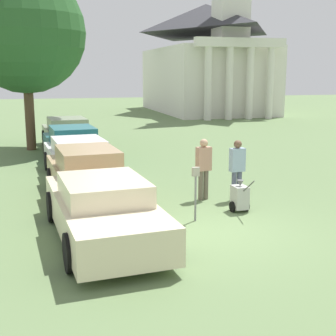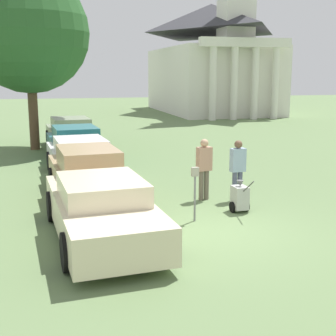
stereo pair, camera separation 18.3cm
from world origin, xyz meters
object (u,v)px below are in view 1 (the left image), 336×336
object	(u,v)px
parked_car_white	(78,159)
equipment_cart	(240,197)
parked_car_cream	(102,209)
parked_car_sage	(67,134)
church	(207,50)
parking_meter	(196,184)
person_worker	(204,165)
person_supervisor	(237,166)
parked_car_tan	(87,176)
parked_car_teal	(72,146)

from	to	relation	value
parked_car_white	equipment_cart	size ratio (longest dim) A/B	5.41
parked_car_cream	parked_car_sage	world-z (taller)	parked_car_sage
equipment_cart	church	distance (m)	32.56
parking_meter	person_worker	size ratio (longest dim) A/B	0.77
parked_car_white	church	size ratio (longest dim) A/B	0.22
equipment_cart	person_worker	bearing A→B (deg)	108.67
equipment_cart	church	size ratio (longest dim) A/B	0.04
person_supervisor	equipment_cart	size ratio (longest dim) A/B	1.73
parked_car_cream	church	size ratio (longest dim) A/B	0.22
church	person_supervisor	bearing A→B (deg)	-108.36
parked_car_cream	parking_meter	bearing A→B (deg)	11.14
parked_car_sage	church	bearing A→B (deg)	49.25
parked_car_tan	parking_meter	distance (m)	3.52
parked_car_white	person_supervisor	distance (m)	5.83
parked_car_tan	parked_car_sage	world-z (taller)	parked_car_tan
parking_meter	equipment_cart	xyz separation A→B (m)	(1.38, 0.46, -0.55)
church	parked_car_tan	bearing A→B (deg)	-116.07
person_worker	parked_car_white	bearing A→B (deg)	-60.20
parked_car_tan	person_supervisor	xyz separation A→B (m)	(4.11, -1.07, 0.29)
parked_car_white	parked_car_sage	size ratio (longest dim) A/B	1.01
equipment_cart	church	xyz separation A→B (m)	(10.14, 30.50, 5.22)
parking_meter	parked_car_white	bearing A→B (deg)	112.59
parked_car_white	parked_car_tan	bearing A→B (deg)	-94.31
equipment_cart	church	bearing A→B (deg)	69.56
person_supervisor	church	world-z (taller)	church
parked_car_sage	church	size ratio (longest dim) A/B	0.22
parked_car_white	person_supervisor	bearing A→B (deg)	-49.39
parked_car_sage	parked_car_teal	bearing A→B (deg)	-94.32
parked_car_white	church	xyz separation A→B (m)	(13.87, 25.30, 4.95)
person_worker	equipment_cart	size ratio (longest dim) A/B	1.76
parked_car_cream	equipment_cart	size ratio (longest dim) A/B	5.24
parked_car_tan	parked_car_white	world-z (taller)	parked_car_tan
parked_car_teal	parked_car_sage	distance (m)	3.60
parking_meter	equipment_cart	bearing A→B (deg)	18.28
parked_car_teal	person_worker	xyz separation A→B (m)	(3.21, -6.72, 0.32)
parked_car_cream	equipment_cart	distance (m)	3.90
church	parked_car_sage	bearing A→B (deg)	-126.43
parked_car_tan	parked_car_teal	world-z (taller)	parked_car_tan
parked_car_sage	person_worker	xyz separation A→B (m)	(3.21, -10.32, 0.30)
parking_meter	parked_car_cream	bearing A→B (deg)	-164.54
parking_meter	parked_car_tan	bearing A→B (deg)	132.08
parked_car_sage	parking_meter	distance (m)	12.39
parking_meter	church	xyz separation A→B (m)	(11.52, 30.95, 4.67)
parked_car_teal	parking_meter	xyz separation A→B (m)	(2.35, -8.56, 0.26)
parked_car_white	parking_meter	world-z (taller)	parked_car_white
parking_meter	church	size ratio (longest dim) A/B	0.06
parked_car_white	equipment_cart	world-z (taller)	parked_car_white
parked_car_sage	parked_car_tan	bearing A→B (deg)	-94.32
parked_car_teal	person_supervisor	size ratio (longest dim) A/B	3.04
parked_car_tan	equipment_cart	xyz separation A→B (m)	(3.73, -2.15, -0.31)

